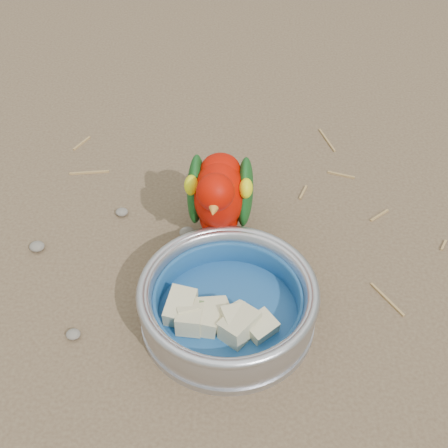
# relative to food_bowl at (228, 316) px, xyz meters

# --- Properties ---
(ground) EXTENTS (60.00, 60.00, 0.00)m
(ground) POSITION_rel_food_bowl_xyz_m (0.03, 0.00, -0.01)
(ground) COLOR brown
(food_bowl) EXTENTS (0.21, 0.21, 0.02)m
(food_bowl) POSITION_rel_food_bowl_xyz_m (0.00, 0.00, 0.00)
(food_bowl) COLOR #B2B2BA
(food_bowl) RESTS_ON ground
(bowl_wall) EXTENTS (0.21, 0.21, 0.04)m
(bowl_wall) POSITION_rel_food_bowl_xyz_m (0.00, 0.00, 0.03)
(bowl_wall) COLOR #B2B2BA
(bowl_wall) RESTS_ON food_bowl
(fruit_wedges) EXTENTS (0.13, 0.13, 0.03)m
(fruit_wedges) POSITION_rel_food_bowl_xyz_m (-0.00, 0.00, 0.02)
(fruit_wedges) COLOR beige
(fruit_wedges) RESTS_ON food_bowl
(lory_parrot) EXTENTS (0.10, 0.19, 0.15)m
(lory_parrot) POSITION_rel_food_bowl_xyz_m (-0.02, 0.14, 0.07)
(lory_parrot) COLOR #B10B00
(lory_parrot) RESTS_ON ground
(ground_debris) EXTENTS (0.90, 0.80, 0.01)m
(ground_debris) POSITION_rel_food_bowl_xyz_m (0.05, 0.05, -0.01)
(ground_debris) COLOR #A27E49
(ground_debris) RESTS_ON ground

